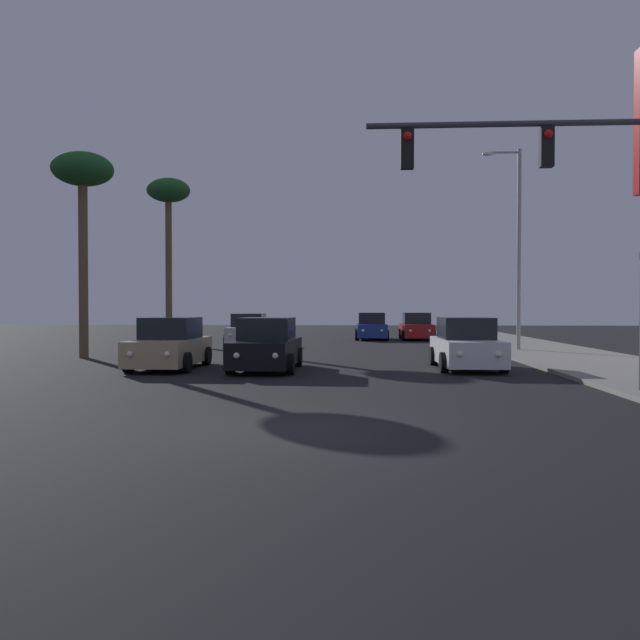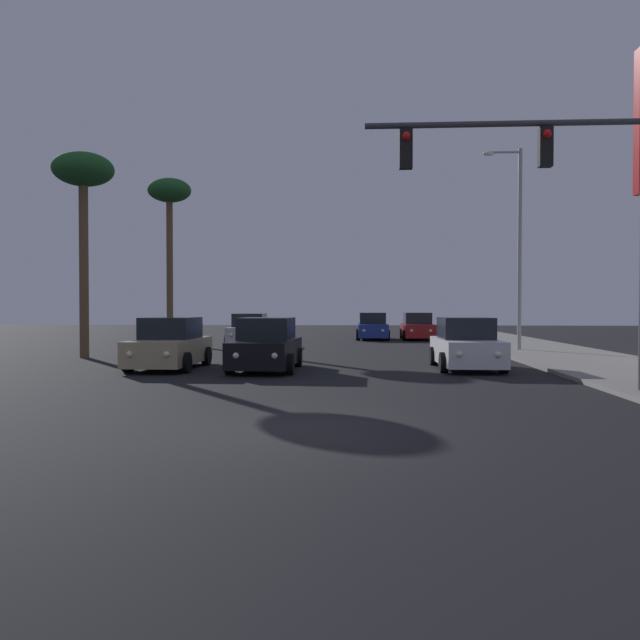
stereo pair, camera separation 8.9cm
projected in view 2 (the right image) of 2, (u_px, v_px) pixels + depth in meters
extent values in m
plane|color=black|center=(289.00, 429.00, 10.29)|extent=(120.00, 120.00, 0.00)
cube|color=gray|center=(623.00, 369.00, 19.69)|extent=(5.00, 60.00, 0.12)
cube|color=navy|center=(372.00, 330.00, 38.97)|extent=(1.84, 4.22, 0.80)
cube|color=black|center=(372.00, 318.00, 39.10)|extent=(1.62, 2.01, 0.70)
cylinder|color=black|center=(358.00, 335.00, 37.73)|extent=(0.24, 0.64, 0.64)
cylinder|color=black|center=(388.00, 335.00, 37.62)|extent=(0.24, 0.64, 0.64)
cylinder|color=black|center=(358.00, 333.00, 40.33)|extent=(0.24, 0.64, 0.64)
cylinder|color=black|center=(386.00, 334.00, 40.22)|extent=(0.24, 0.64, 0.64)
sphere|color=#F2EACC|center=(364.00, 331.00, 36.89)|extent=(0.18, 0.18, 0.18)
sphere|color=#F2EACC|center=(383.00, 331.00, 36.82)|extent=(0.18, 0.18, 0.18)
cube|color=#B7B7BC|center=(249.00, 334.00, 33.15)|extent=(1.87, 4.23, 0.80)
cube|color=black|center=(250.00, 320.00, 33.29)|extent=(1.63, 2.03, 0.70)
cylinder|color=black|center=(227.00, 340.00, 31.92)|extent=(0.24, 0.64, 0.64)
cylinder|color=black|center=(262.00, 340.00, 31.81)|extent=(0.24, 0.64, 0.64)
cylinder|color=black|center=(237.00, 338.00, 34.51)|extent=(0.24, 0.64, 0.64)
cylinder|color=black|center=(270.00, 338.00, 34.40)|extent=(0.24, 0.64, 0.64)
sphere|color=#F2EACC|center=(231.00, 335.00, 31.07)|extent=(0.18, 0.18, 0.18)
sphere|color=#F2EACC|center=(253.00, 335.00, 31.00)|extent=(0.18, 0.18, 0.18)
cube|color=maroon|center=(418.00, 330.00, 38.76)|extent=(1.83, 4.21, 0.80)
cube|color=black|center=(417.00, 318.00, 38.89)|extent=(1.62, 2.01, 0.70)
cylinder|color=black|center=(405.00, 335.00, 37.52)|extent=(0.24, 0.64, 0.64)
cylinder|color=black|center=(435.00, 336.00, 37.41)|extent=(0.24, 0.64, 0.64)
cylinder|color=black|center=(402.00, 334.00, 40.12)|extent=(0.24, 0.64, 0.64)
cylinder|color=black|center=(430.00, 334.00, 40.01)|extent=(0.24, 0.64, 0.64)
sphere|color=#F2EACC|center=(411.00, 331.00, 36.68)|extent=(0.18, 0.18, 0.18)
sphere|color=#F2EACC|center=(431.00, 331.00, 36.61)|extent=(0.18, 0.18, 0.18)
cube|color=black|center=(266.00, 352.00, 19.90)|extent=(1.91, 4.25, 0.80)
cube|color=black|center=(267.00, 329.00, 20.04)|extent=(1.65, 2.04, 0.70)
cylinder|color=black|center=(230.00, 364.00, 18.66)|extent=(0.24, 0.64, 0.64)
cylinder|color=black|center=(290.00, 364.00, 18.55)|extent=(0.24, 0.64, 0.64)
cylinder|color=black|center=(246.00, 357.00, 21.26)|extent=(0.24, 0.64, 0.64)
cylinder|color=black|center=(298.00, 357.00, 21.15)|extent=(0.24, 0.64, 0.64)
sphere|color=#F2EACC|center=(236.00, 356.00, 17.82)|extent=(0.18, 0.18, 0.18)
sphere|color=#F2EACC|center=(275.00, 356.00, 17.75)|extent=(0.18, 0.18, 0.18)
cube|color=silver|center=(466.00, 351.00, 20.32)|extent=(1.86, 4.23, 0.80)
cube|color=black|center=(465.00, 328.00, 20.45)|extent=(1.63, 2.02, 0.70)
cylinder|color=black|center=(444.00, 363.00, 19.08)|extent=(0.24, 0.64, 0.64)
cylinder|color=black|center=(503.00, 363.00, 18.97)|extent=(0.24, 0.64, 0.64)
cylinder|color=black|center=(433.00, 356.00, 21.68)|extent=(0.24, 0.64, 0.64)
cylinder|color=black|center=(486.00, 356.00, 21.57)|extent=(0.24, 0.64, 0.64)
sphere|color=#F2EACC|center=(459.00, 354.00, 18.24)|extent=(0.18, 0.18, 0.18)
sphere|color=#F2EACC|center=(498.00, 355.00, 18.17)|extent=(0.18, 0.18, 0.18)
cube|color=tan|center=(170.00, 351.00, 20.43)|extent=(1.85, 4.22, 0.80)
cube|color=black|center=(171.00, 328.00, 20.57)|extent=(1.62, 2.02, 0.70)
cylinder|color=black|center=(128.00, 362.00, 19.19)|extent=(0.24, 0.64, 0.64)
cylinder|color=black|center=(186.00, 363.00, 19.08)|extent=(0.24, 0.64, 0.64)
cylinder|color=black|center=(156.00, 356.00, 21.79)|extent=(0.24, 0.64, 0.64)
cylinder|color=black|center=(206.00, 356.00, 21.68)|extent=(0.24, 0.64, 0.64)
sphere|color=#F2EACC|center=(129.00, 354.00, 18.35)|extent=(0.18, 0.18, 0.18)
sphere|color=#F2EACC|center=(167.00, 354.00, 18.28)|extent=(0.18, 0.18, 0.18)
cylinder|color=#38383D|center=(503.00, 124.00, 14.27)|extent=(6.34, 0.14, 0.14)
cube|color=black|center=(545.00, 147.00, 14.22)|extent=(0.30, 0.24, 0.90)
sphere|color=red|center=(547.00, 134.00, 14.08)|extent=(0.20, 0.20, 0.20)
cube|color=black|center=(406.00, 149.00, 14.42)|extent=(0.30, 0.24, 0.90)
sphere|color=red|center=(406.00, 136.00, 14.27)|extent=(0.20, 0.20, 0.20)
cylinder|color=#99999E|center=(520.00, 249.00, 27.96)|extent=(0.18, 0.18, 9.00)
cylinder|color=#99999E|center=(504.00, 152.00, 27.92)|extent=(1.40, 0.10, 0.10)
ellipsoid|color=silver|center=(489.00, 154.00, 27.96)|extent=(0.50, 0.24, 0.20)
cylinder|color=brown|center=(170.00, 271.00, 34.73)|extent=(0.36, 0.36, 8.05)
ellipsoid|color=#1E5123|center=(169.00, 190.00, 34.64)|extent=(2.40, 2.40, 1.32)
cylinder|color=brown|center=(84.00, 270.00, 24.79)|extent=(0.36, 0.36, 7.02)
ellipsoid|color=#1E5123|center=(83.00, 169.00, 24.71)|extent=(2.40, 2.40, 1.32)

